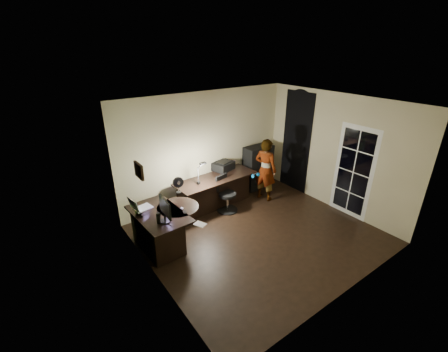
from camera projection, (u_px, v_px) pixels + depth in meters
floor at (259, 235)px, 6.28m from camera, size 4.50×4.00×0.01m
ceiling at (266, 104)px, 5.17m from camera, size 4.50×4.00×0.01m
wall_back at (206, 148)px, 7.21m from camera, size 4.50×0.01×2.70m
wall_front at (358, 222)px, 4.24m from camera, size 4.50×0.01×2.70m
wall_left at (152, 211)px, 4.53m from camera, size 0.01×4.00×2.70m
wall_right at (335, 153)px, 6.93m from camera, size 0.01×4.00×2.70m
green_wall_overlay at (152, 211)px, 4.54m from camera, size 0.00×4.00×2.70m
arched_doorway at (296, 142)px, 7.79m from camera, size 0.01×0.90×2.60m
french_door at (353, 172)px, 6.63m from camera, size 0.02×0.92×2.10m
framed_picture at (139, 171)px, 4.68m from camera, size 0.04×0.30×0.25m
desk_left at (160, 230)px, 5.76m from camera, size 0.88×1.36×0.76m
desk_right at (216, 192)px, 7.22m from camera, size 2.06×0.81×0.76m
cabinet at (258, 167)px, 8.10m from camera, size 0.79×0.40×1.18m
laptop_stand at (143, 211)px, 5.58m from camera, size 0.29×0.27×0.10m
laptop at (142, 203)px, 5.51m from camera, size 0.39×0.38×0.24m
monitor at (165, 213)px, 5.27m from camera, size 0.13×0.50×0.32m
mouse at (182, 208)px, 5.72m from camera, size 0.08×0.09×0.03m
phone at (185, 212)px, 5.62m from camera, size 0.10×0.13×0.01m
pen at (169, 225)px, 5.23m from camera, size 0.05×0.15×0.01m
speaker at (158, 218)px, 5.25m from camera, size 0.09×0.09×0.20m
notepad at (200, 224)px, 5.24m from camera, size 0.22×0.25×0.01m
desk_fan at (178, 185)px, 6.28m from camera, size 0.24×0.15×0.36m
headphones at (256, 175)px, 7.08m from camera, size 0.22×0.13×0.10m
printer at (223, 165)px, 7.45m from camera, size 0.59×0.51×0.22m
desk_lamp at (198, 171)px, 6.61m from camera, size 0.21×0.31×0.62m
office_chair at (227, 194)px, 6.99m from camera, size 0.57×0.57×0.87m
person at (265, 170)px, 7.41m from camera, size 0.54×0.66×1.59m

